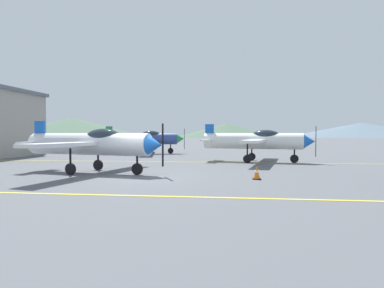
# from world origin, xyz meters

# --- Properties ---
(ground_plane) EXTENTS (400.00, 400.00, 0.00)m
(ground_plane) POSITION_xyz_m (0.00, 0.00, 0.00)
(ground_plane) COLOR #54565B
(apron_line_near) EXTENTS (80.00, 0.16, 0.01)m
(apron_line_near) POSITION_xyz_m (0.00, -4.87, 0.01)
(apron_line_near) COLOR yellow
(apron_line_near) RESTS_ON ground_plane
(apron_line_far) EXTENTS (80.00, 0.16, 0.01)m
(apron_line_far) POSITION_xyz_m (0.00, 7.89, 0.01)
(apron_line_far) COLOR yellow
(apron_line_far) RESTS_ON ground_plane
(airplane_near) EXTENTS (7.83, 8.91, 2.68)m
(airplane_near) POSITION_xyz_m (-2.75, 1.05, 1.51)
(airplane_near) COLOR silver
(airplane_near) RESTS_ON ground_plane
(airplane_mid) EXTENTS (7.83, 8.94, 2.68)m
(airplane_mid) POSITION_xyz_m (5.98, 8.70, 1.51)
(airplane_mid) COLOR white
(airplane_mid) RESTS_ON ground_plane
(airplane_far) EXTENTS (7.83, 8.93, 2.68)m
(airplane_far) POSITION_xyz_m (-4.29, 16.98, 1.51)
(airplane_far) COLOR #33478C
(airplane_far) RESTS_ON ground_plane
(traffic_cone_front) EXTENTS (0.36, 0.36, 0.59)m
(traffic_cone_front) POSITION_xyz_m (5.35, -0.42, 0.29)
(traffic_cone_front) COLOR black
(traffic_cone_front) RESTS_ON ground_plane
(hill_left) EXTENTS (77.32, 77.32, 9.81)m
(hill_left) POSITION_xyz_m (-77.39, 148.50, 4.90)
(hill_left) COLOR #4C6651
(hill_left) RESTS_ON ground_plane
(hill_centerleft) EXTENTS (50.19, 50.19, 6.86)m
(hill_centerleft) POSITION_xyz_m (1.51, 150.08, 3.43)
(hill_centerleft) COLOR #4C6651
(hill_centerleft) RESTS_ON ground_plane
(hill_centerright) EXTENTS (72.10, 72.10, 7.07)m
(hill_centerright) POSITION_xyz_m (66.07, 157.42, 3.53)
(hill_centerright) COLOR slate
(hill_centerright) RESTS_ON ground_plane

